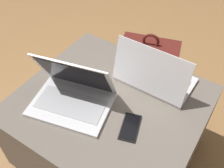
# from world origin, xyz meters

# --- Properties ---
(ground_plane) EXTENTS (14.00, 14.00, 0.00)m
(ground_plane) POSITION_xyz_m (0.00, 0.00, 0.00)
(ground_plane) COLOR #9E7042
(ottoman) EXTENTS (0.83, 0.76, 0.46)m
(ottoman) POSITION_xyz_m (0.00, 0.00, 0.23)
(ottoman) COLOR #3D3832
(ottoman) RESTS_ON ground_plane
(laptop_near) EXTENTS (0.40, 0.33, 0.24)m
(laptop_near) POSITION_xyz_m (-0.14, -0.09, 0.51)
(laptop_near) COLOR silver
(laptop_near) RESTS_ON ottoman
(laptop_far) EXTENTS (0.36, 0.23, 0.23)m
(laptop_far) POSITION_xyz_m (0.11, 0.21, 0.51)
(laptop_far) COLOR silver
(laptop_far) RESTS_ON ottoman
(cell_phone) EXTENTS (0.11, 0.16, 0.01)m
(cell_phone) POSITION_xyz_m (0.15, -0.08, 0.47)
(cell_phone) COLOR black
(cell_phone) RESTS_ON ottoman
(backpack) EXTENTS (0.39, 0.31, 0.50)m
(backpack) POSITION_xyz_m (-0.06, 0.53, 0.21)
(backpack) COLOR #5B1E19
(backpack) RESTS_ON ground_plane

